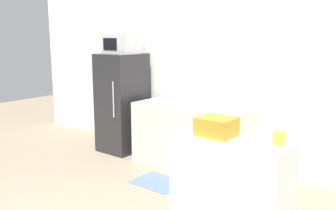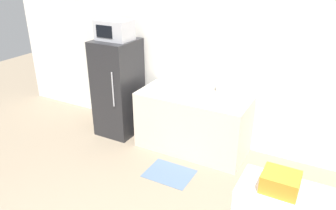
% 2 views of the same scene
% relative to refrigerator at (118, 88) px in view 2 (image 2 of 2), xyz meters
% --- Properties ---
extents(wall_back, '(8.00, 0.06, 2.60)m').
position_rel_refrigerator_xyz_m(wall_back, '(1.56, 0.45, 0.53)').
color(wall_back, white).
rests_on(wall_back, ground_plane).
extents(refrigerator, '(0.60, 0.69, 1.54)m').
position_rel_refrigerator_xyz_m(refrigerator, '(0.00, 0.00, 0.00)').
color(refrigerator, '#232326').
rests_on(refrigerator, ground_plane).
extents(microwave, '(0.52, 0.36, 0.30)m').
position_rel_refrigerator_xyz_m(microwave, '(-0.00, -0.00, 0.92)').
color(microwave, '#BCBCC1').
rests_on(microwave, refrigerator).
extents(counter, '(1.61, 0.70, 0.88)m').
position_rel_refrigerator_xyz_m(counter, '(1.29, 0.04, -0.33)').
color(counter, beige).
rests_on(counter, ground_plane).
extents(sink_basin, '(0.36, 0.27, 0.06)m').
position_rel_refrigerator_xyz_m(sink_basin, '(1.30, 0.05, 0.13)').
color(sink_basin, '#9EA3A8').
rests_on(sink_basin, counter).
extents(bottle_tall, '(0.08, 0.08, 0.25)m').
position_rel_refrigerator_xyz_m(bottle_tall, '(1.57, 0.31, 0.23)').
color(bottle_tall, silver).
rests_on(bottle_tall, counter).
extents(bottle_short, '(0.06, 0.06, 0.17)m').
position_rel_refrigerator_xyz_m(bottle_short, '(1.70, 0.30, 0.19)').
color(bottle_short, silver).
rests_on(bottle_short, counter).
extents(basket, '(0.26, 0.22, 0.14)m').
position_rel_refrigerator_xyz_m(basket, '(2.83, -1.88, 0.44)').
color(basket, orange).
rests_on(basket, shelf_cabinet).
extents(kitchen_rug, '(0.63, 0.49, 0.01)m').
position_rel_refrigerator_xyz_m(kitchen_rug, '(1.31, -0.70, -0.77)').
color(kitchen_rug, slate).
rests_on(kitchen_rug, ground_plane).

